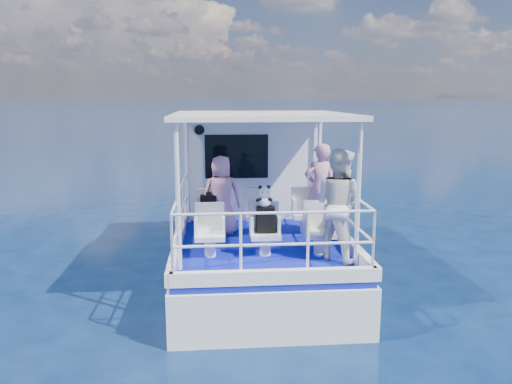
# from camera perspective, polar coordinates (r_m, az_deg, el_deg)

# --- Properties ---
(ground) EXTENTS (2000.00, 2000.00, 0.00)m
(ground) POSITION_cam_1_polar(r_m,az_deg,el_deg) (9.60, 0.35, -10.28)
(ground) COLOR #08193D
(ground) RESTS_ON ground
(hull) EXTENTS (3.00, 7.00, 1.60)m
(hull) POSITION_cam_1_polar(r_m,az_deg,el_deg) (10.54, -0.15, -8.34)
(hull) COLOR white
(hull) RESTS_ON ground
(deck) EXTENTS (2.90, 6.90, 0.10)m
(deck) POSITION_cam_1_polar(r_m,az_deg,el_deg) (10.29, -0.15, -3.86)
(deck) COLOR #091087
(deck) RESTS_ON hull
(cabin) EXTENTS (2.85, 2.00, 2.20)m
(cabin) POSITION_cam_1_polar(r_m,az_deg,el_deg) (11.35, -0.69, 3.43)
(cabin) COLOR white
(cabin) RESTS_ON deck
(canopy) EXTENTS (3.00, 3.20, 0.08)m
(canopy) POSITION_cam_1_polar(r_m,az_deg,el_deg) (8.77, 0.49, 8.75)
(canopy) COLOR white
(canopy) RESTS_ON cabin
(canopy_posts) EXTENTS (2.77, 2.97, 2.20)m
(canopy_posts) POSITION_cam_1_polar(r_m,az_deg,el_deg) (8.83, 0.51, 1.33)
(canopy_posts) COLOR white
(canopy_posts) RESTS_ON deck
(railings) EXTENTS (2.84, 3.59, 1.00)m
(railings) POSITION_cam_1_polar(r_m,az_deg,el_deg) (8.63, 0.70, -2.96)
(railings) COLOR white
(railings) RESTS_ON deck
(seat_port_fwd) EXTENTS (0.48, 0.46, 0.38)m
(seat_port_fwd) POSITION_cam_1_polar(r_m,az_deg,el_deg) (9.42, -5.22, -3.77)
(seat_port_fwd) COLOR white
(seat_port_fwd) RESTS_ON deck
(seat_center_fwd) EXTENTS (0.48, 0.46, 0.38)m
(seat_center_fwd) POSITION_cam_1_polar(r_m,az_deg,el_deg) (9.46, 0.25, -3.67)
(seat_center_fwd) COLOR white
(seat_center_fwd) RESTS_ON deck
(seat_stbd_fwd) EXTENTS (0.48, 0.46, 0.38)m
(seat_stbd_fwd) POSITION_cam_1_polar(r_m,az_deg,el_deg) (9.58, 5.63, -3.54)
(seat_stbd_fwd) COLOR white
(seat_stbd_fwd) RESTS_ON deck
(seat_port_aft) EXTENTS (0.48, 0.46, 0.38)m
(seat_port_aft) POSITION_cam_1_polar(r_m,az_deg,el_deg) (8.17, -5.27, -6.05)
(seat_port_aft) COLOR white
(seat_port_aft) RESTS_ON deck
(seat_center_aft) EXTENTS (0.48, 0.46, 0.38)m
(seat_center_aft) POSITION_cam_1_polar(r_m,az_deg,el_deg) (8.21, 1.05, -5.92)
(seat_center_aft) COLOR white
(seat_center_aft) RESTS_ON deck
(seat_stbd_aft) EXTENTS (0.48, 0.46, 0.38)m
(seat_stbd_aft) POSITION_cam_1_polar(r_m,az_deg,el_deg) (8.35, 7.24, -5.73)
(seat_stbd_aft) COLOR white
(seat_stbd_aft) RESTS_ON deck
(passenger_port_fwd) EXTENTS (0.60, 0.46, 1.50)m
(passenger_port_fwd) POSITION_cam_1_polar(r_m,az_deg,el_deg) (9.33, -3.96, -0.38)
(passenger_port_fwd) COLOR pink
(passenger_port_fwd) RESTS_ON deck
(passenger_stbd_fwd) EXTENTS (0.67, 0.48, 1.70)m
(passenger_stbd_fwd) POSITION_cam_1_polar(r_m,az_deg,el_deg) (9.53, 7.33, 0.43)
(passenger_stbd_fwd) COLOR pink
(passenger_stbd_fwd) RESTS_ON deck
(passenger_stbd_aft) EXTENTS (1.07, 1.09, 1.78)m
(passenger_stbd_aft) POSITION_cam_1_polar(r_m,az_deg,el_deg) (7.96, 9.43, -1.42)
(passenger_stbd_aft) COLOR white
(passenger_stbd_aft) RESTS_ON deck
(backpack_port) EXTENTS (0.30, 0.17, 0.39)m
(backpack_port) POSITION_cam_1_polar(r_m,az_deg,el_deg) (9.31, -5.46, -1.52)
(backpack_port) COLOR black
(backpack_port) RESTS_ON seat_port_fwd
(backpack_center) EXTENTS (0.29, 0.16, 0.43)m
(backpack_center) POSITION_cam_1_polar(r_m,az_deg,el_deg) (8.11, 1.09, -3.18)
(backpack_center) COLOR black
(backpack_center) RESTS_ON seat_center_aft
(compact_camera) EXTENTS (0.10, 0.06, 0.06)m
(compact_camera) POSITION_cam_1_polar(r_m,az_deg,el_deg) (9.25, -5.42, -0.18)
(compact_camera) COLOR black
(compact_camera) RESTS_ON backpack_port
(panda) EXTENTS (0.23, 0.19, 0.35)m
(panda) POSITION_cam_1_polar(r_m,az_deg,el_deg) (8.02, 0.96, -0.49)
(panda) COLOR white
(panda) RESTS_ON backpack_center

